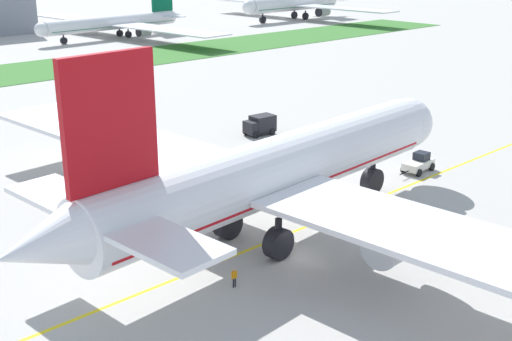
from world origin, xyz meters
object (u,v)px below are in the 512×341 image
object	(u,v)px
pushback_tug	(419,163)
service_truck_fuel_bowser	(260,124)
parked_airliner_far_centre	(116,23)
parked_airliner_far_right	(295,4)
ground_crew_wingwalker_port	(234,276)
service_truck_baggage_loader	(93,143)
airliner_foreground	(272,173)

from	to	relation	value
pushback_tug	service_truck_fuel_bowser	size ratio (longest dim) A/B	1.37
parked_airliner_far_centre	parked_airliner_far_right	size ratio (longest dim) A/B	1.03
pushback_tug	ground_crew_wingwalker_port	distance (m)	34.72
service_truck_baggage_loader	parked_airliner_far_centre	size ratio (longest dim) A/B	0.06
parked_airliner_far_centre	ground_crew_wingwalker_port	bearing A→B (deg)	-118.37
airliner_foreground	service_truck_baggage_loader	world-z (taller)	airliner_foreground
parked_airliner_far_centre	parked_airliner_far_right	bearing A→B (deg)	-0.36
service_truck_fuel_bowser	parked_airliner_far_right	xyz separation A→B (m)	(113.16, 101.83, 4.07)
pushback_tug	parked_airliner_far_right	xyz separation A→B (m)	(110.48, 126.05, 4.54)
pushback_tug	service_truck_baggage_loader	world-z (taller)	service_truck_baggage_loader
service_truck_fuel_bowser	parked_airliner_far_centre	xyz separation A→B (m)	(40.26, 102.29, 2.80)
airliner_foreground	service_truck_fuel_bowser	size ratio (longest dim) A/B	17.56
pushback_tug	parked_airliner_far_right	size ratio (longest dim) A/B	0.08
airliner_foreground	parked_airliner_far_centre	xyz separation A→B (m)	(63.31, 128.31, -2.04)
ground_crew_wingwalker_port	service_truck_baggage_loader	xyz separation A→B (m)	(9.48, 37.67, 0.61)
pushback_tug	service_truck_fuel_bowser	distance (m)	24.38
service_truck_fuel_bowser	ground_crew_wingwalker_port	bearing A→B (deg)	-135.89
ground_crew_wingwalker_port	service_truck_fuel_bowser	distance (m)	43.82
airliner_foreground	parked_airliner_far_right	xyz separation A→B (m)	(136.21, 127.84, -0.76)
ground_crew_wingwalker_port	parked_airliner_far_right	size ratio (longest dim) A/B	0.02
service_truck_fuel_bowser	airliner_foreground	bearing A→B (deg)	-131.54
airliner_foreground	service_truck_fuel_bowser	bearing A→B (deg)	48.46
pushback_tug	parked_airliner_far_centre	distance (m)	132.02
service_truck_fuel_bowser	parked_airliner_far_centre	bearing A→B (deg)	68.52
service_truck_baggage_loader	parked_airliner_far_centre	world-z (taller)	parked_airliner_far_centre
service_truck_fuel_bowser	service_truck_baggage_loader	bearing A→B (deg)	161.94
service_truck_baggage_loader	pushback_tug	bearing A→B (deg)	-51.84
ground_crew_wingwalker_port	service_truck_fuel_bowser	xyz separation A→B (m)	(31.46, 30.50, 0.50)
airliner_foreground	parked_airliner_far_right	size ratio (longest dim) A/B	0.99
ground_crew_wingwalker_port	parked_airliner_far_centre	distance (m)	150.96
airliner_foreground	ground_crew_wingwalker_port	xyz separation A→B (m)	(-8.42, -4.49, -5.34)
pushback_tug	service_truck_baggage_loader	bearing A→B (deg)	128.16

